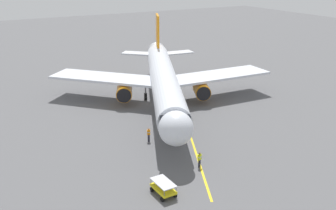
{
  "coord_description": "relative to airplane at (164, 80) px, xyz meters",
  "views": [
    {
      "loc": [
        25.24,
        50.5,
        19.85
      ],
      "look_at": [
        2.08,
        9.34,
        3.0
      ],
      "focal_mm": 42.26,
      "sensor_mm": 36.0,
      "label": 1
    }
  ],
  "objects": [
    {
      "name": "baggage_cart_near_nose",
      "position": [
        11.65,
        21.18,
        -3.35
      ],
      "size": [
        1.63,
        2.65,
        1.27
      ],
      "color": "yellow",
      "rests_on": "ground"
    },
    {
      "name": "ground_crew_marshaller",
      "position": [
        5.95,
        18.53,
        -3.12
      ],
      "size": [
        0.46,
        0.37,
        1.71
      ],
      "color": "#23232D",
      "rests_on": "ground"
    },
    {
      "name": "airplane",
      "position": [
        0.0,
        0.0,
        0.0
      ],
      "size": [
        31.85,
        37.96,
        11.5
      ],
      "color": "silver",
      "rests_on": "ground"
    },
    {
      "name": "ground_plane",
      "position": [
        1.4,
        -1.82,
        -4.0
      ],
      "size": [
        220.0,
        220.0,
        0.0
      ],
      "primitive_type": "plane",
      "color": "#565659"
    },
    {
      "name": "ground_crew_wing_walker",
      "position": [
        7.66,
        10.3,
        -3.12
      ],
      "size": [
        0.47,
        0.39,
        1.71
      ],
      "color": "#23232D",
      "rests_on": "ground"
    },
    {
      "name": "apron_lead_in_line",
      "position": [
        0.12,
        6.26,
        -4.0
      ],
      "size": [
        17.01,
        36.4,
        0.01
      ],
      "primitive_type": "cube",
      "rotation": [
        0.0,
        0.0,
        -0.43
      ],
      "color": "yellow",
      "rests_on": "ground"
    },
    {
      "name": "ground_crew_loader",
      "position": [
        1.81,
        -8.15,
        -3.12
      ],
      "size": [
        0.47,
        0.45,
        1.71
      ],
      "color": "#23232D",
      "rests_on": "ground"
    }
  ]
}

